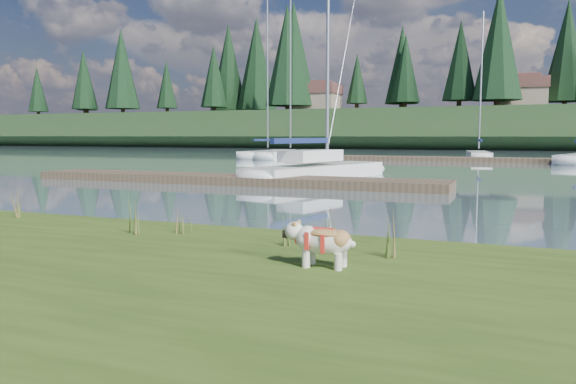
% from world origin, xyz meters
% --- Properties ---
extents(ground, '(200.00, 200.00, 0.00)m').
position_xyz_m(ground, '(0.00, 30.00, 0.00)').
color(ground, slate).
rests_on(ground, ground).
extents(ridge, '(200.00, 20.00, 5.00)m').
position_xyz_m(ridge, '(0.00, 73.00, 2.50)').
color(ridge, '#1D3318').
rests_on(ridge, ground).
extents(bulldog, '(0.78, 0.34, 0.47)m').
position_xyz_m(bulldog, '(3.97, -3.51, 0.64)').
color(bulldog, silver).
rests_on(bulldog, bank).
extents(sailboat_main, '(3.92, 8.96, 12.68)m').
position_xyz_m(sailboat_main, '(-1.45, 12.80, 0.42)').
color(sailboat_main, white).
rests_on(sailboat_main, ground).
extents(dock_near, '(16.00, 2.00, 0.30)m').
position_xyz_m(dock_near, '(-4.00, 9.00, 0.15)').
color(dock_near, '#4C3D2C').
rests_on(dock_near, ground).
extents(dock_far, '(26.00, 2.20, 0.30)m').
position_xyz_m(dock_far, '(2.00, 30.00, 0.15)').
color(dock_far, '#4C3D2C').
rests_on(dock_far, ground).
extents(sailboat_bg_0, '(1.72, 8.51, 12.27)m').
position_xyz_m(sailboat_bg_0, '(-12.47, 32.00, 0.32)').
color(sailboat_bg_0, white).
rests_on(sailboat_bg_0, ground).
extents(sailboat_bg_1, '(2.96, 9.21, 13.38)m').
position_xyz_m(sailboat_bg_1, '(-10.46, 32.11, 0.32)').
color(sailboat_bg_1, white).
rests_on(sailboat_bg_1, ground).
extents(sailboat_bg_2, '(2.36, 7.21, 10.74)m').
position_xyz_m(sailboat_bg_2, '(3.04, 34.93, 0.33)').
color(sailboat_bg_2, white).
rests_on(sailboat_bg_2, ground).
extents(weed_0, '(0.17, 0.14, 0.61)m').
position_xyz_m(weed_0, '(0.85, -2.64, 0.60)').
color(weed_0, '#475B23').
rests_on(weed_0, bank).
extents(weed_1, '(0.17, 0.14, 0.43)m').
position_xyz_m(weed_1, '(1.47, -2.33, 0.53)').
color(weed_1, '#475B23').
rests_on(weed_1, bank).
extents(weed_2, '(0.17, 0.14, 0.62)m').
position_xyz_m(weed_2, '(3.84, -2.77, 0.61)').
color(weed_2, '#475B23').
rests_on(weed_2, bank).
extents(weed_3, '(0.17, 0.14, 0.52)m').
position_xyz_m(weed_3, '(-2.04, -2.05, 0.57)').
color(weed_3, '#475B23').
rests_on(weed_3, bank).
extents(weed_4, '(0.17, 0.14, 0.36)m').
position_xyz_m(weed_4, '(3.22, -2.59, 0.50)').
color(weed_4, '#475B23').
rests_on(weed_4, bank).
extents(weed_5, '(0.17, 0.14, 0.56)m').
position_xyz_m(weed_5, '(4.56, -2.76, 0.58)').
color(weed_5, '#475B23').
rests_on(weed_5, bank).
extents(mud_lip, '(60.00, 0.50, 0.14)m').
position_xyz_m(mud_lip, '(0.00, -1.60, 0.07)').
color(mud_lip, '#33281C').
rests_on(mud_lip, ground).
extents(conifer_0, '(5.72, 5.72, 14.15)m').
position_xyz_m(conifer_0, '(-55.00, 67.00, 12.64)').
color(conifer_0, '#382619').
rests_on(conifer_0, ridge).
extents(conifer_1, '(4.40, 4.40, 11.30)m').
position_xyz_m(conifer_1, '(-40.00, 71.00, 11.28)').
color(conifer_1, '#382619').
rests_on(conifer_1, ridge).
extents(conifer_2, '(6.60, 6.60, 16.05)m').
position_xyz_m(conifer_2, '(-25.00, 68.00, 13.54)').
color(conifer_2, '#382619').
rests_on(conifer_2, ridge).
extents(conifer_3, '(4.84, 4.84, 12.25)m').
position_xyz_m(conifer_3, '(-10.00, 72.00, 11.74)').
color(conifer_3, '#382619').
rests_on(conifer_3, ridge).
extents(conifer_4, '(6.16, 6.16, 15.10)m').
position_xyz_m(conifer_4, '(3.00, 66.00, 13.09)').
color(conifer_4, '#382619').
rests_on(conifer_4, ridge).
extents(house_0, '(6.30, 5.30, 4.65)m').
position_xyz_m(house_0, '(-22.00, 70.00, 7.31)').
color(house_0, gray).
rests_on(house_0, ridge).
extents(house_1, '(6.30, 5.30, 4.65)m').
position_xyz_m(house_1, '(6.00, 71.00, 7.31)').
color(house_1, gray).
rests_on(house_1, ridge).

